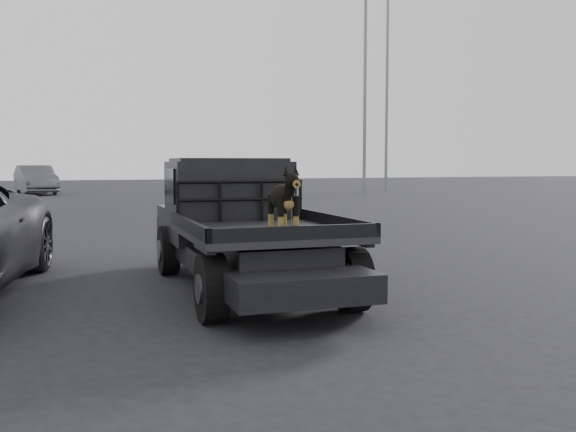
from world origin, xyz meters
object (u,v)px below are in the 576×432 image
object	(u,v)px
floodlight_mid	(365,69)
floodlight_far	(387,54)
distant_car_a	(36,180)
dog	(283,202)
flatbed_ute	(245,256)

from	to	relation	value
floodlight_mid	floodlight_far	distance (m)	5.60
floodlight_mid	floodlight_far	xyz separation A→B (m)	(3.46, 4.11, 1.60)
floodlight_mid	distant_car_a	bearing A→B (deg)	160.27
dog	floodlight_far	size ratio (longest dim) A/B	0.05
floodlight_mid	flatbed_ute	bearing A→B (deg)	-119.03
dog	distant_car_a	bearing A→B (deg)	97.40
flatbed_ute	floodlight_far	bearing A→B (deg)	59.13
distant_car_a	floodlight_far	xyz separation A→B (m)	(20.46, -1.98, 7.56)
distant_car_a	floodlight_far	distance (m)	21.90
flatbed_ute	dog	size ratio (longest dim) A/B	7.30
distant_car_a	floodlight_mid	distance (m)	19.02
floodlight_mid	dog	bearing A→B (deg)	-117.39
dog	floodlight_far	xyz separation A→B (m)	(16.42, 29.12, 7.06)
flatbed_ute	floodlight_far	size ratio (longest dim) A/B	0.35
flatbed_ute	dog	bearing A→B (deg)	-89.94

